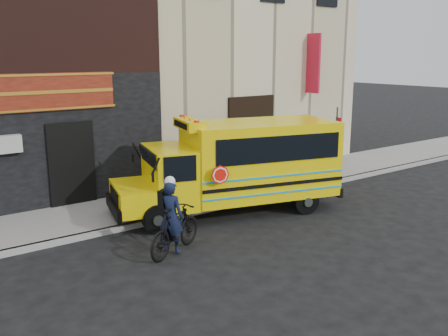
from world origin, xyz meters
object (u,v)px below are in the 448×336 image
cyclist (171,219)px  bicycle (175,230)px  school_bus (240,163)px  sign_pole (336,143)px

cyclist → bicycle: bearing=-140.0°
bicycle → cyclist: (-0.09, 0.03, 0.29)m
school_bus → sign_pole: bearing=4.3°
school_bus → bicycle: size_ratio=3.63×
school_bus → cyclist: school_bus is taller
sign_pole → bicycle: size_ratio=1.45×
sign_pole → cyclist: (-8.07, -2.02, -0.71)m
school_bus → bicycle: bearing=-152.7°
bicycle → cyclist: bearing=47.2°
bicycle → school_bus: bearing=-87.6°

